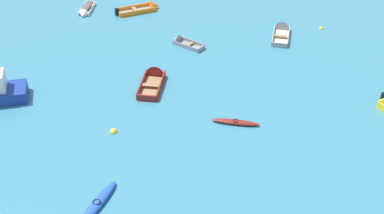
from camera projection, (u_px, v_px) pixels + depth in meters
name	position (u px, v px, depth m)	size (l,w,h in m)	color
kayak_maroon_near_right	(236.00, 122.00, 29.79)	(2.82, 0.47, 0.27)	maroon
rowboat_grey_near_camera	(282.00, 31.00, 39.43)	(1.29, 3.54, 1.09)	beige
rowboat_orange_near_left	(146.00, 8.00, 42.83)	(3.62, 2.97, 1.09)	gray
kayak_blue_midfield_left	(97.00, 204.00, 24.38)	(1.29, 3.46, 0.33)	blue
rowboat_white_midfield_right	(86.00, 10.00, 42.40)	(1.16, 2.89, 0.80)	#99754C
rowboat_maroon_far_right	(154.00, 78.00, 33.68)	(1.49, 3.65, 1.20)	#99754C
rowboat_grey_back_row_center	(182.00, 42.00, 37.91)	(2.77, 1.92, 0.84)	gray
mooring_buoy_trailing	(321.00, 29.00, 40.03)	(0.35, 0.35, 0.35)	yellow
mooring_buoy_near_foreground	(114.00, 132.00, 29.23)	(0.45, 0.45, 0.45)	yellow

